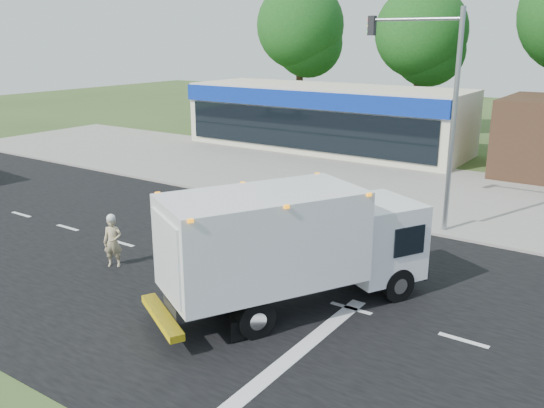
# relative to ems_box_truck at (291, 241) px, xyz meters

# --- Properties ---
(ground) EXTENTS (120.00, 120.00, 0.00)m
(ground) POSITION_rel_ems_box_truck_xyz_m (-1.63, 0.84, -1.91)
(ground) COLOR #385123
(ground) RESTS_ON ground
(road_asphalt) EXTENTS (60.00, 14.00, 0.02)m
(road_asphalt) POSITION_rel_ems_box_truck_xyz_m (-1.63, 0.84, -1.90)
(road_asphalt) COLOR black
(road_asphalt) RESTS_ON ground
(sidewalk) EXTENTS (60.00, 2.40, 0.12)m
(sidewalk) POSITION_rel_ems_box_truck_xyz_m (-1.63, 9.04, -1.85)
(sidewalk) COLOR gray
(sidewalk) RESTS_ON ground
(parking_apron) EXTENTS (60.00, 9.00, 0.02)m
(parking_apron) POSITION_rel_ems_box_truck_xyz_m (-1.63, 14.84, -1.90)
(parking_apron) COLOR gray
(parking_apron) RESTS_ON ground
(lane_markings) EXTENTS (55.20, 7.00, 0.01)m
(lane_markings) POSITION_rel_ems_box_truck_xyz_m (-0.28, -0.51, -1.89)
(lane_markings) COLOR silver
(lane_markings) RESTS_ON road_asphalt
(ems_box_truck) EXTENTS (5.58, 7.64, 3.31)m
(ems_box_truck) POSITION_rel_ems_box_truck_xyz_m (0.00, 0.00, 0.00)
(ems_box_truck) COLOR black
(ems_box_truck) RESTS_ON ground
(emergency_worker) EXTENTS (0.71, 0.64, 1.73)m
(emergency_worker) POSITION_rel_ems_box_truck_xyz_m (-6.19, -0.70, -1.05)
(emergency_worker) COLOR tan
(emergency_worker) RESTS_ON ground
(retail_strip_mall) EXTENTS (18.00, 6.20, 4.00)m
(retail_strip_mall) POSITION_rel_ems_box_truck_xyz_m (-10.63, 20.77, 0.11)
(retail_strip_mall) COLOR beige
(retail_strip_mall) RESTS_ON ground
(traffic_signal_pole) EXTENTS (3.51, 0.25, 8.00)m
(traffic_signal_pole) POSITION_rel_ems_box_truck_xyz_m (0.73, 8.44, 3.02)
(traffic_signal_pole) COLOR gray
(traffic_signal_pole) RESTS_ON ground
(background_trees) EXTENTS (36.77, 7.39, 12.10)m
(background_trees) POSITION_rel_ems_box_truck_xyz_m (-2.47, 29.01, 5.48)
(background_trees) COLOR #332114
(background_trees) RESTS_ON ground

